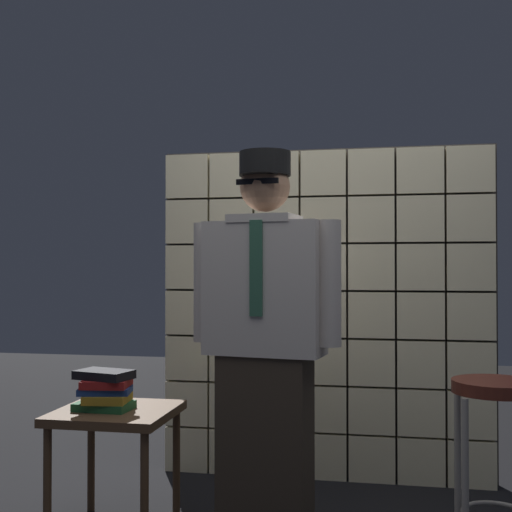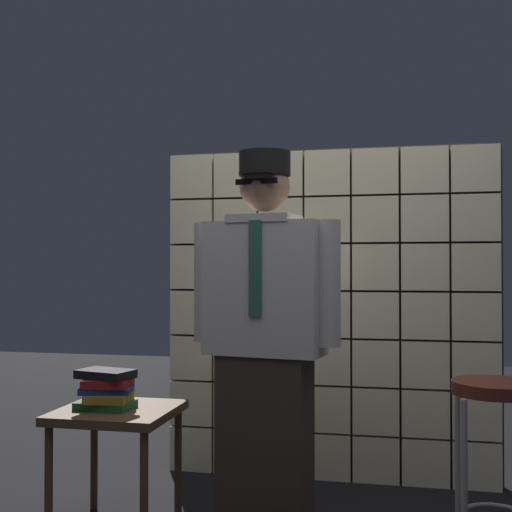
{
  "view_description": "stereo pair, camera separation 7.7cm",
  "coord_description": "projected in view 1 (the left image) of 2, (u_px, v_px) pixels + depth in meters",
  "views": [
    {
      "loc": [
        0.34,
        -2.6,
        1.2
      ],
      "look_at": [
        -0.22,
        0.32,
        1.25
      ],
      "focal_mm": 47.04,
      "sensor_mm": 36.0,
      "label": 1
    },
    {
      "loc": [
        0.41,
        -2.58,
        1.2
      ],
      "look_at": [
        -0.22,
        0.32,
        1.25
      ],
      "focal_mm": 47.04,
      "sensor_mm": 36.0,
      "label": 2
    }
  ],
  "objects": [
    {
      "name": "standing_person",
      "position": [
        265.0,
        338.0,
        2.93
      ],
      "size": [
        0.68,
        0.33,
        1.71
      ],
      "rotation": [
        0.0,
        0.0,
        -0.16
      ],
      "color": "#382D23",
      "rests_on": "ground"
    },
    {
      "name": "side_table",
      "position": [
        116.0,
        425.0,
        3.06
      ],
      "size": [
        0.52,
        0.52,
        0.55
      ],
      "color": "#513823",
      "rests_on": "ground"
    },
    {
      "name": "glass_block_wall",
      "position": [
        324.0,
        314.0,
        3.84
      ],
      "size": [
        1.91,
        0.1,
        1.91
      ],
      "color": "beige",
      "rests_on": "ground"
    },
    {
      "name": "book_stack",
      "position": [
        105.0,
        390.0,
        3.05
      ],
      "size": [
        0.28,
        0.22,
        0.18
      ],
      "color": "#1E592D",
      "rests_on": "side_table"
    },
    {
      "name": "bar_stool",
      "position": [
        496.0,
        429.0,
        2.66
      ],
      "size": [
        0.34,
        0.34,
        0.75
      ],
      "color": "#592319",
      "rests_on": "ground"
    }
  ]
}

